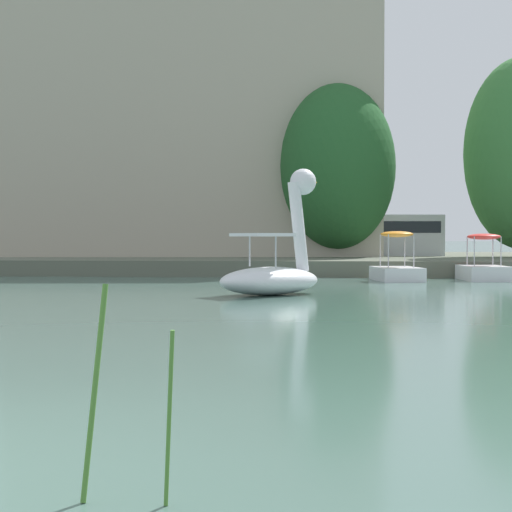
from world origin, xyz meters
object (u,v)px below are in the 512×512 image
object	(u,v)px
swan_boat	(275,266)
pedal_boat_red	(484,268)
tree_willow_near_path	(338,167)
parked_van	(389,234)
pedal_boat_orange	(397,267)
tree_broadleaf_behind_dock	(195,171)

from	to	relation	value
swan_boat	pedal_boat_red	xyz separation A→B (m)	(6.52, 7.41, -0.30)
tree_willow_near_path	swan_boat	bearing A→B (deg)	-96.96
swan_boat	tree_willow_near_path	distance (m)	15.41
swan_boat	parked_van	world-z (taller)	swan_boat
swan_boat	pedal_boat_red	world-z (taller)	swan_boat
swan_boat	tree_willow_near_path	bearing A→B (deg)	83.04
swan_boat	tree_willow_near_path	size ratio (longest dim) A/B	0.43
pedal_boat_orange	parked_van	distance (m)	10.40
pedal_boat_red	tree_broadleaf_behind_dock	world-z (taller)	tree_broadleaf_behind_dock
tree_willow_near_path	parked_van	bearing A→B (deg)	45.07
tree_willow_near_path	parked_van	distance (m)	4.38
tree_broadleaf_behind_dock	pedal_boat_red	bearing A→B (deg)	-46.28
pedal_boat_orange	pedal_boat_red	bearing A→B (deg)	10.26
pedal_boat_orange	pedal_boat_red	distance (m)	2.96
pedal_boat_orange	tree_willow_near_path	bearing A→B (deg)	102.72
pedal_boat_orange	tree_broadleaf_behind_dock	size ratio (longest dim) A/B	0.39
tree_broadleaf_behind_dock	parked_van	size ratio (longest dim) A/B	1.30
pedal_boat_orange	tree_willow_near_path	world-z (taller)	tree_willow_near_path
pedal_boat_red	tree_broadleaf_behind_dock	size ratio (longest dim) A/B	0.38
pedal_boat_red	tree_willow_near_path	distance (m)	9.67
swan_boat	tree_broadleaf_behind_dock	size ratio (longest dim) A/B	0.50
swan_boat	tree_willow_near_path	xyz separation A→B (m)	(1.81, 14.85, 3.70)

